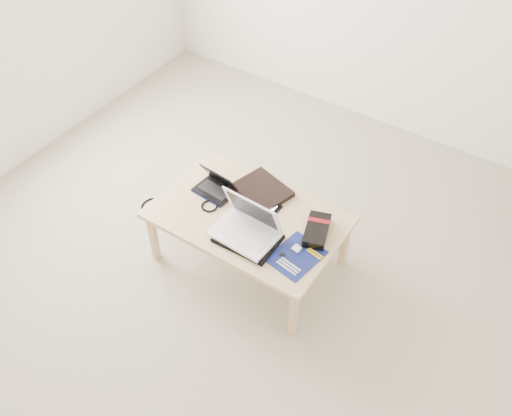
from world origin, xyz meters
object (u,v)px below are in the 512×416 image
Objects in this scene: white_laptop at (247,226)px; coffee_table at (248,221)px; gpu_box at (317,230)px; netbook at (216,187)px.

coffee_table is at bearing 122.65° from white_laptop.
gpu_box is (0.32, 0.22, -0.04)m from white_laptop.
netbook is 0.68m from gpu_box.
white_laptop is at bearing -57.35° from coffee_table.
gpu_box is (0.68, 0.03, -0.01)m from netbook.
coffee_table is 4.00× the size of gpu_box.
netbook reaches higher than gpu_box.
white_laptop is 1.32× the size of gpu_box.
white_laptop is (0.08, -0.13, 0.12)m from coffee_table.
coffee_table is at bearing -13.46° from netbook.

